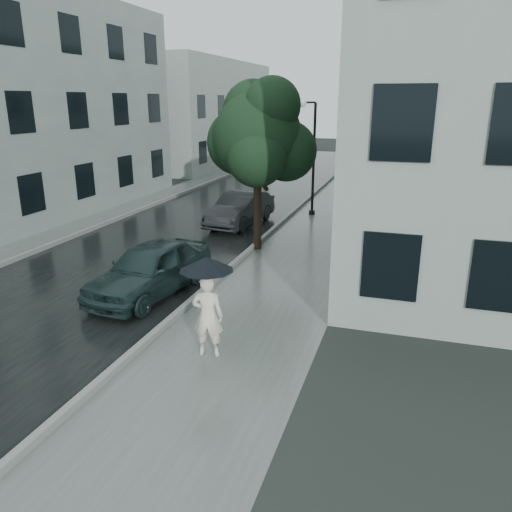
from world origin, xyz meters
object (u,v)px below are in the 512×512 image
(car_far, at_px, (240,209))
(street_tree, at_px, (259,136))
(pedestrian, at_px, (208,316))
(car_near, at_px, (150,269))
(lamp_post, at_px, (310,151))

(car_far, bearing_deg, street_tree, -53.63)
(street_tree, bearing_deg, car_far, 119.87)
(pedestrian, height_order, car_near, pedestrian)
(lamp_post, bearing_deg, car_far, -145.27)
(lamp_post, xyz_separation_m, car_far, (-2.34, -2.79, -2.20))
(pedestrian, bearing_deg, car_far, -84.88)
(pedestrian, height_order, street_tree, street_tree)
(car_near, bearing_deg, pedestrian, -35.49)
(street_tree, distance_m, lamp_post, 5.93)
(street_tree, distance_m, car_far, 4.74)
(pedestrian, xyz_separation_m, street_tree, (-1.34, 7.78, 3.03))
(car_near, bearing_deg, lamp_post, 87.70)
(lamp_post, relative_size, car_far, 1.22)
(pedestrian, xyz_separation_m, lamp_post, (-0.74, 13.59, 2.01))
(car_far, bearing_deg, pedestrian, -67.59)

